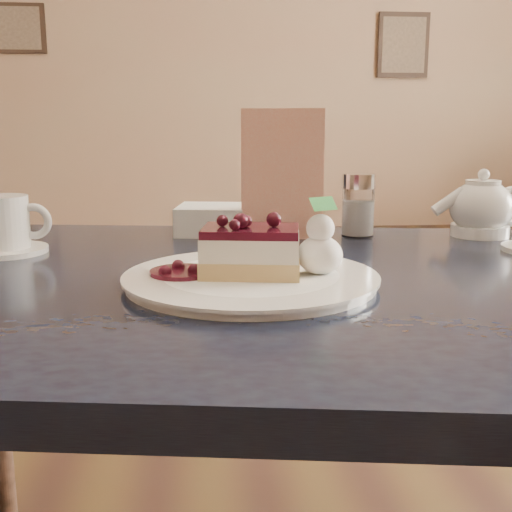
{
  "coord_description": "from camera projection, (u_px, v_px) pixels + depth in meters",
  "views": [
    {
      "loc": [
        -0.02,
        -0.75,
        0.94
      ],
      "look_at": [
        0.04,
        -0.06,
        0.79
      ],
      "focal_mm": 45.0,
      "sensor_mm": 36.0,
      "label": 1
    }
  ],
  "objects": [
    {
      "name": "sugar_shaker",
      "position": [
        358.0,
        204.0,
        1.11
      ],
      "size": [
        0.06,
        0.06,
        0.11
      ],
      "color": "white",
      "rests_on": "main_table"
    },
    {
      "name": "whipped_cream",
      "position": [
        320.0,
        255.0,
        0.78
      ],
      "size": [
        0.06,
        0.06,
        0.05
      ],
      "color": "white",
      "rests_on": "dessert_plate"
    },
    {
      "name": "cheesecake_slice",
      "position": [
        251.0,
        251.0,
        0.78
      ],
      "size": [
        0.13,
        0.1,
        0.06
      ],
      "rotation": [
        0.0,
        0.0,
        -0.15
      ],
      "color": "tan",
      "rests_on": "dessert_plate"
    },
    {
      "name": "tea_set",
      "position": [
        492.0,
        214.0,
        1.08
      ],
      "size": [
        0.2,
        0.25,
        0.1
      ],
      "color": "white",
      "rests_on": "main_table"
    },
    {
      "name": "menu_card",
      "position": [
        283.0,
        174.0,
        1.08
      ],
      "size": [
        0.14,
        0.05,
        0.22
      ],
      "primitive_type": "cube",
      "rotation": [
        0.0,
        0.0,
        -0.15
      ],
      "color": "beige",
      "rests_on": "main_table"
    },
    {
      "name": "napkin_stack",
      "position": [
        212.0,
        219.0,
        1.15
      ],
      "size": [
        0.14,
        0.14,
        0.05
      ],
      "primitive_type": "cube",
      "rotation": [
        0.0,
        0.0,
        -0.15
      ],
      "color": "white",
      "rests_on": "main_table"
    },
    {
      "name": "berry_sauce",
      "position": [
        182.0,
        272.0,
        0.78
      ],
      "size": [
        0.08,
        0.08,
        0.01
      ],
      "primitive_type": "cylinder",
      "color": "black",
      "rests_on": "dessert_plate"
    },
    {
      "name": "coffee_set",
      "position": [
        5.0,
        228.0,
        0.97
      ],
      "size": [
        0.14,
        0.13,
        0.09
      ],
      "color": "white",
      "rests_on": "main_table"
    },
    {
      "name": "dessert_plate",
      "position": [
        251.0,
        280.0,
        0.78
      ],
      "size": [
        0.3,
        0.3,
        0.01
      ],
      "primitive_type": "cylinder",
      "color": "white",
      "rests_on": "main_table"
    },
    {
      "name": "main_table",
      "position": [
        253.0,
        332.0,
        0.85
      ],
      "size": [
        1.29,
        0.96,
        0.74
      ],
      "rotation": [
        0.0,
        0.0,
        -0.15
      ],
      "color": "black",
      "rests_on": "ground"
    }
  ]
}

